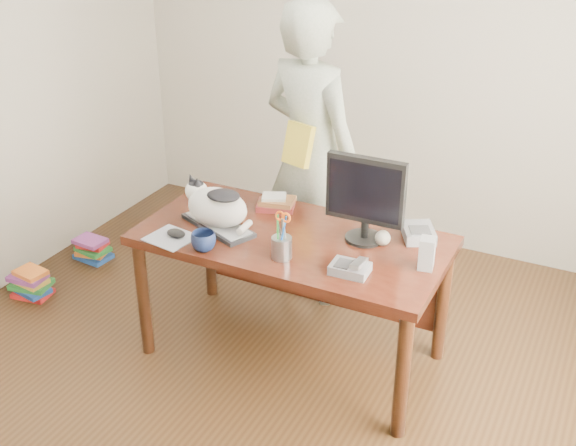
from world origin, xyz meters
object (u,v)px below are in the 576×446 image
at_px(book_stack, 276,203).
at_px(book_pile_b, 92,249).
at_px(desk, 299,254).
at_px(pen_cup, 282,245).
at_px(book_pile_a, 31,284).
at_px(person, 311,155).
at_px(keyboard, 218,225).
at_px(calculator, 418,233).
at_px(mouse, 176,233).
at_px(baseball, 383,238).
at_px(coffee_mug, 203,241).
at_px(cat, 215,205).
at_px(phone, 351,268).
at_px(monitor, 365,195).
at_px(speaker, 427,253).

relative_size(book_stack, book_pile_b, 0.95).
relative_size(desk, pen_cup, 6.27).
distance_m(pen_cup, book_pile_a, 1.95).
xyz_separation_m(pen_cup, person, (-0.26, 0.90, 0.11)).
xyz_separation_m(keyboard, book_pile_b, (-1.32, 0.43, -0.69)).
xyz_separation_m(book_stack, calculator, (0.82, 0.02, -0.00)).
distance_m(mouse, book_pile_a, 1.40).
xyz_separation_m(pen_cup, baseball, (0.40, 0.34, -0.03)).
bearing_deg(coffee_mug, cat, 107.82).
distance_m(coffee_mug, baseball, 0.90).
bearing_deg(book_pile_a, book_pile_b, 86.87).
relative_size(pen_cup, book_pile_a, 0.94).
bearing_deg(calculator, desk, 170.88).
distance_m(mouse, book_stack, 0.62).
bearing_deg(calculator, phone, -137.98).
relative_size(cat, coffee_mug, 3.48).
xyz_separation_m(monitor, mouse, (-0.88, -0.40, -0.23)).
height_order(mouse, baseball, baseball).
bearing_deg(person, pen_cup, 122.70).
bearing_deg(cat, book_pile_b, -175.32).
bearing_deg(book_pile_a, book_stack, 16.77).
bearing_deg(book_stack, pen_cup, -76.38).
bearing_deg(speaker, coffee_mug, -171.99).
xyz_separation_m(mouse, phone, (0.94, 0.07, 0.00)).
distance_m(monitor, speaker, 0.43).
relative_size(mouse, speaker, 0.71).
bearing_deg(book_stack, calculator, -15.39).
relative_size(desk, monitor, 3.49).
height_order(keyboard, speaker, speaker).
bearing_deg(phone, book_pile_a, 177.35).
distance_m(cat, speaker, 1.13).
relative_size(keyboard, coffee_mug, 3.85).
distance_m(monitor, person, 0.79).
height_order(pen_cup, person, person).
height_order(baseball, book_stack, baseball).
distance_m(keyboard, mouse, 0.24).
bearing_deg(cat, coffee_mug, -49.30).
distance_m(cat, phone, 0.84).
distance_m(monitor, book_stack, 0.63).
height_order(keyboard, book_stack, book_stack).
bearing_deg(book_pile_a, keyboard, 4.90).
xyz_separation_m(pen_cup, coffee_mug, (-0.38, -0.11, -0.02)).
distance_m(coffee_mug, phone, 0.75).
distance_m(speaker, person, 1.15).
relative_size(phone, baseball, 2.34).
height_order(pen_cup, phone, pen_cup).
height_order(desk, pen_cup, pen_cup).
distance_m(mouse, book_pile_b, 1.52).
height_order(monitor, book_stack, monitor).
bearing_deg(speaker, monitor, 152.48).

